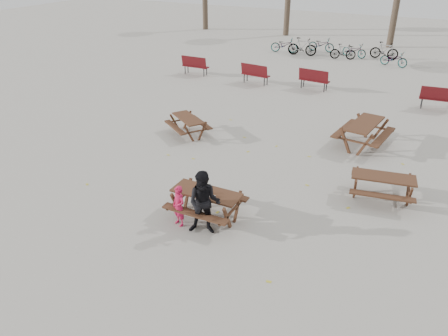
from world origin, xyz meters
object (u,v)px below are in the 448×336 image
at_px(child, 179,206).
at_px(picnic_table_east, 382,188).
at_px(main_picnic_table, 206,198).
at_px(soda_bottle, 203,191).
at_px(food_tray, 211,196).
at_px(picnic_table_north, 188,126).
at_px(adult, 204,203).
at_px(picnic_table_far, 363,134).

bearing_deg(child, picnic_table_east, 60.32).
xyz_separation_m(child, picnic_table_east, (4.38, 3.63, -0.18)).
xyz_separation_m(main_picnic_table, child, (-0.46, -0.61, -0.03)).
bearing_deg(soda_bottle, picnic_table_east, 38.39).
bearing_deg(main_picnic_table, soda_bottle, -105.82).
distance_m(food_tray, picnic_table_north, 5.97).
relative_size(adult, picnic_table_east, 0.98).
relative_size(main_picnic_table, child, 1.63).
bearing_deg(picnic_table_far, food_tray, 167.42).
bearing_deg(picnic_table_east, main_picnic_table, -151.94).
height_order(food_tray, picnic_table_far, picnic_table_far).
relative_size(soda_bottle, adult, 0.10).
xyz_separation_m(soda_bottle, picnic_table_far, (2.74, 6.63, -0.41)).
bearing_deg(main_picnic_table, picnic_table_north, 126.06).
height_order(picnic_table_east, picnic_table_far, picnic_table_far).
xyz_separation_m(adult, picnic_table_east, (3.64, 3.62, -0.47)).
distance_m(main_picnic_table, adult, 0.70).
bearing_deg(soda_bottle, child, -130.37).
bearing_deg(soda_bottle, food_tray, -12.01).
relative_size(food_tray, adult, 0.11).
xyz_separation_m(child, adult, (0.74, 0.01, 0.29)).
bearing_deg(picnic_table_east, soda_bottle, -151.19).
relative_size(picnic_table_east, picnic_table_far, 0.83).
bearing_deg(adult, food_tray, 75.54).
distance_m(picnic_table_east, picnic_table_north, 7.43).
distance_m(soda_bottle, adult, 0.58).
xyz_separation_m(soda_bottle, picnic_table_north, (-3.31, 4.70, -0.50)).
bearing_deg(picnic_table_far, main_picnic_table, 165.17).
distance_m(picnic_table_east, picnic_table_far, 3.70).
relative_size(soda_bottle, child, 0.15).
distance_m(soda_bottle, picnic_table_east, 5.06).
bearing_deg(food_tray, adult, -84.62).
relative_size(main_picnic_table, adult, 1.07).
bearing_deg(adult, soda_bottle, 102.24).
relative_size(main_picnic_table, picnic_table_north, 1.13).
height_order(soda_bottle, picnic_table_far, soda_bottle).
distance_m(food_tray, soda_bottle, 0.28).
relative_size(food_tray, soda_bottle, 1.06).
height_order(child, picnic_table_north, child).
xyz_separation_m(soda_bottle, child, (-0.43, -0.50, -0.29)).
bearing_deg(picnic_table_far, picnic_table_north, 115.41).
bearing_deg(picnic_table_far, adult, 168.86).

